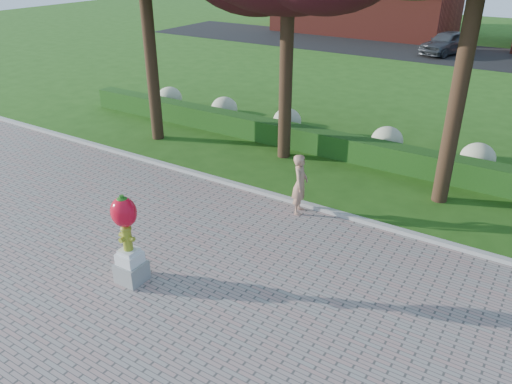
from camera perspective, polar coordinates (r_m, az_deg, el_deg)
ground at (r=12.21m, az=-2.57°, el=-6.90°), size 100.00×100.00×0.00m
walkway at (r=9.92m, az=-16.47°, el=-17.35°), size 40.00×14.00×0.04m
curb at (r=14.39m, az=4.24°, el=-1.07°), size 40.00×0.18×0.15m
lawn_hedge at (r=17.59m, az=10.55°, el=4.99°), size 24.00×0.70×0.80m
hydrangea_row at (r=18.24m, az=13.47°, el=6.00°), size 20.10×1.10×0.99m
street at (r=37.39m, az=23.49°, el=14.09°), size 50.00×8.00×0.02m
hydrant_sculpture at (r=10.94m, az=-14.53°, el=-5.02°), size 0.62×0.58×2.11m
woman at (r=13.54m, az=5.06°, el=0.91°), size 0.58×0.72×1.71m
parked_car at (r=37.13m, az=20.97°, el=15.66°), size 3.14×4.80×1.52m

